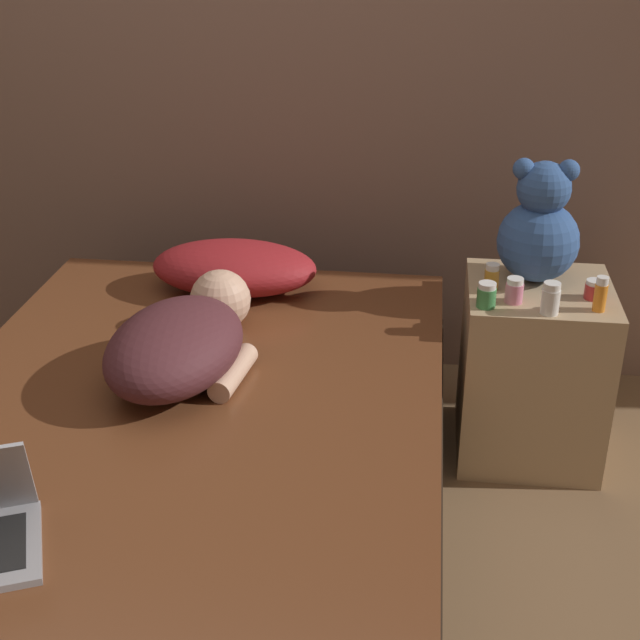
% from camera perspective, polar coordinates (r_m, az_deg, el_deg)
% --- Properties ---
extents(ground_plane, '(12.00, 12.00, 0.00)m').
position_cam_1_polar(ground_plane, '(2.45, -8.61, -16.13)').
color(ground_plane, brown).
extents(bed, '(1.30, 2.01, 0.48)m').
position_cam_1_polar(bed, '(2.30, -9.00, -11.77)').
color(bed, '#2D2319').
rests_on(bed, ground_plane).
extents(nightstand, '(0.43, 0.43, 0.56)m').
position_cam_1_polar(nightstand, '(2.84, 13.40, -3.17)').
color(nightstand, tan).
rests_on(nightstand, ground_plane).
extents(pillow, '(0.52, 0.31, 0.16)m').
position_cam_1_polar(pillow, '(2.81, -5.50, 3.36)').
color(pillow, maroon).
rests_on(pillow, bed).
extents(person_lying, '(0.39, 0.66, 0.19)m').
position_cam_1_polar(person_lying, '(2.35, -8.73, -1.26)').
color(person_lying, '#4C2328').
rests_on(person_lying, bed).
extents(teddy_bear, '(0.24, 0.24, 0.37)m').
position_cam_1_polar(teddy_bear, '(2.72, 13.86, 5.70)').
color(teddy_bear, '#335693').
rests_on(teddy_bear, nightstand).
extents(bottle_pink, '(0.05, 0.05, 0.07)m').
position_cam_1_polar(bottle_pink, '(2.60, 12.33, 1.85)').
color(bottle_pink, pink).
rests_on(bottle_pink, nightstand).
extents(bottle_amber, '(0.04, 0.04, 0.08)m').
position_cam_1_polar(bottle_amber, '(2.67, 10.93, 2.72)').
color(bottle_amber, gold).
rests_on(bottle_amber, nightstand).
extents(bottle_green, '(0.05, 0.05, 0.07)m').
position_cam_1_polar(bottle_green, '(2.55, 10.61, 1.57)').
color(bottle_green, '#3D8E4C').
rests_on(bottle_green, nightstand).
extents(bottle_red, '(0.05, 0.05, 0.06)m').
position_cam_1_polar(bottle_red, '(2.68, 17.11, 1.87)').
color(bottle_red, '#B72D2D').
rests_on(bottle_red, nightstand).
extents(bottle_white, '(0.05, 0.05, 0.09)m').
position_cam_1_polar(bottle_white, '(2.55, 14.55, 1.33)').
color(bottle_white, white).
rests_on(bottle_white, nightstand).
extents(bottle_orange, '(0.04, 0.04, 0.10)m').
position_cam_1_polar(bottle_orange, '(2.60, 17.52, 1.58)').
color(bottle_orange, orange).
rests_on(bottle_orange, nightstand).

